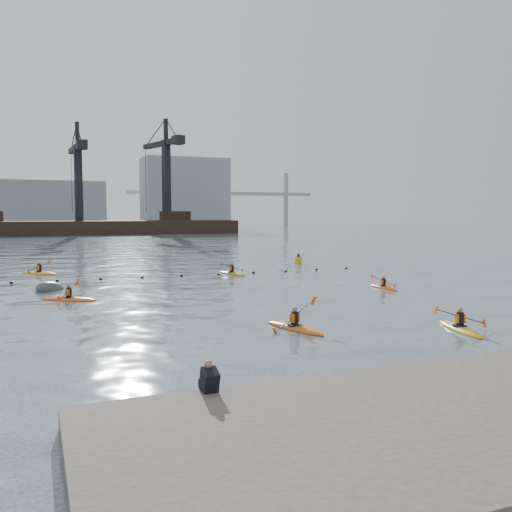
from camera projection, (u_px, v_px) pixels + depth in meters
The scene contains 13 objects.
ground at pixel (302, 341), 20.78m from camera, with size 400.00×400.00×0.00m, color #35404D.
quay at pixel (479, 425), 12.48m from camera, with size 18.00×7.12×1.77m.
float_line at pixel (162, 277), 41.38m from camera, with size 33.24×0.73×0.24m.
barge_pier at pixel (79, 226), 122.04m from camera, with size 72.00×19.30×29.50m.
skyline at pixel (76, 198), 159.55m from camera, with size 141.00×28.00×22.00m.
kayaker_0 at pixel (295, 327), 22.77m from camera, with size 2.35×3.47×1.40m.
kayaker_1 at pixel (460, 328), 22.61m from camera, with size 2.29×3.46×1.21m.
kayaker_2 at pixel (69, 299), 30.34m from camera, with size 3.09×2.25×1.16m.
kayaker_3 at pixel (232, 273), 43.21m from camera, with size 2.19×3.34×1.16m.
kayaker_4 at pixel (383, 287), 35.24m from camera, with size 1.97×2.85×1.10m.
kayaker_5 at pixel (39, 273), 43.43m from camera, with size 2.96×3.00×1.21m.
mooring_buoy at pixel (51, 290), 34.38m from camera, with size 2.18×1.29×1.09m, color #3D4042.
nav_buoy at pixel (298, 260), 51.99m from camera, with size 0.66×0.66×1.20m.
Camera 1 is at (-9.36, -18.27, 4.89)m, focal length 38.00 mm.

